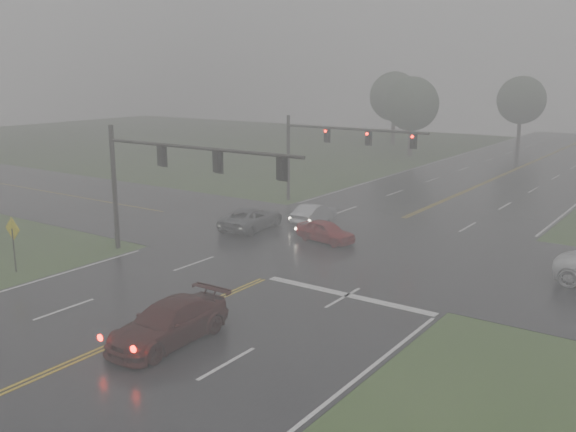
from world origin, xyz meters
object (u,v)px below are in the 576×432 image
Objects in this scene: sedan_red at (325,242)px; signal_gantry_far at (328,144)px; sedan_silver at (314,224)px; car_grey at (252,229)px; sedan_maroon at (170,342)px; signal_gantry_near at (164,169)px.

signal_gantry_far is at bearing 40.14° from sedan_red.
sedan_silver is 4.30m from car_grey.
sedan_silver is at bearing -66.65° from signal_gantry_far.
sedan_maroon reaches higher than sedan_silver.
sedan_red is 5.47m from car_grey.
car_grey is at bearing 92.86° from signal_gantry_near.
signal_gantry_near is at bearing 88.15° from car_grey.
sedan_maroon is at bearing -44.42° from signal_gantry_near.
sedan_red is 4.64m from sedan_silver.
sedan_maroon is 19.89m from sedan_silver.
signal_gantry_near reaches higher than sedan_red.
sedan_silver is (-3.05, 3.50, 0.00)m from sedan_red.
sedan_red is at bearing 57.21° from signal_gantry_near.
signal_gantry_near reaches higher than car_grey.
signal_gantry_far is (-2.44, 5.65, 4.61)m from sedan_silver.
sedan_maroon is 11.98m from signal_gantry_near.
car_grey is (-5.47, -0.06, 0.00)m from sedan_red.
car_grey is (-2.42, -3.56, 0.00)m from sedan_silver.
signal_gantry_far reaches higher than car_grey.
car_grey is at bearing 117.03° from sedan_maroon.
car_grey reaches higher than sedan_silver.
sedan_maroon is at bearing -71.59° from signal_gantry_far.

